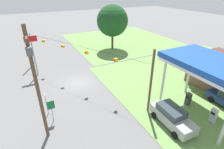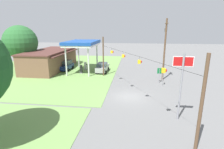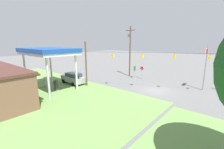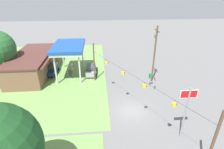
{
  "view_description": "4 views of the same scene",
  "coord_description": "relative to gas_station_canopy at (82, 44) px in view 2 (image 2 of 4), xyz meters",
  "views": [
    {
      "loc": [
        21.4,
        -5.45,
        12.19
      ],
      "look_at": [
        2.39,
        4.22,
        1.37
      ],
      "focal_mm": 28.0,
      "sensor_mm": 36.0,
      "label": 1
    },
    {
      "loc": [
        -20.95,
        -0.36,
        8.53
      ],
      "look_at": [
        2.43,
        2.54,
        2.21
      ],
      "focal_mm": 28.0,
      "sensor_mm": 36.0,
      "label": 2
    },
    {
      "loc": [
        -8.86,
        19.94,
        6.92
      ],
      "look_at": [
        4.75,
        4.27,
        2.42
      ],
      "focal_mm": 24.0,
      "sensor_mm": 36.0,
      "label": 3
    },
    {
      "loc": [
        -19.29,
        4.21,
        15.1
      ],
      "look_at": [
        6.06,
        2.11,
        2.73
      ],
      "focal_mm": 28.0,
      "sensor_mm": 36.0,
      "label": 4
    }
  ],
  "objects": [
    {
      "name": "tree_behind_station",
      "position": [
        -0.53,
        12.55,
        0.23
      ],
      "size": [
        6.59,
        6.59,
        9.05
      ],
      "color": "#4C3828",
      "rests_on": "ground"
    },
    {
      "name": "stop_sign_roadside",
      "position": [
        -7.2,
        -14.41,
        -3.71
      ],
      "size": [
        0.8,
        0.08,
        2.5
      ],
      "rotation": [
        0.0,
        0.0,
        3.14
      ],
      "color": "#99999E",
      "rests_on": "ground"
    },
    {
      "name": "stop_sign_overhead",
      "position": [
        -17.44,
        -14.35,
        -1.14
      ],
      "size": [
        0.22,
        1.81,
        6.4
      ],
      "color": "gray",
      "rests_on": "ground"
    },
    {
      "name": "fuel_pump_far",
      "position": [
        1.56,
        -0.0,
        -4.78
      ],
      "size": [
        0.71,
        0.56,
        1.57
      ],
      "color": "gray",
      "rests_on": "ground"
    },
    {
      "name": "gas_station_store",
      "position": [
        1.27,
        7.4,
        -3.5
      ],
      "size": [
        14.83,
        7.07,
        4.02
      ],
      "color": "brown",
      "rests_on": "ground"
    },
    {
      "name": "signal_span_gantry",
      "position": [
        -12.35,
        -9.6,
        -1.66
      ],
      "size": [
        19.28,
        10.24,
        7.03
      ],
      "color": "brown",
      "rests_on": "ground"
    },
    {
      "name": "car_at_pumps_rear",
      "position": [
        0.76,
        3.89,
        -4.53
      ],
      "size": [
        4.57,
        2.16,
        1.97
      ],
      "rotation": [
        0.0,
        0.0,
        3.13
      ],
      "color": "navy",
      "rests_on": "ground"
    },
    {
      "name": "ground_plane",
      "position": [
        -12.35,
        -9.59,
        -5.52
      ],
      "size": [
        160.0,
        160.0,
        0.0
      ],
      "primitive_type": "plane",
      "color": "slate"
    },
    {
      "name": "gas_station_canopy",
      "position": [
        0.0,
        0.0,
        0.0
      ],
      "size": [
        8.76,
        5.54,
        6.08
      ],
      "color": "silver",
      "rests_on": "ground"
    },
    {
      "name": "fuel_pump_near",
      "position": [
        -1.56,
        -0.0,
        -4.78
      ],
      "size": [
        0.71,
        0.56,
        1.57
      ],
      "color": "gray",
      "rests_on": "ground"
    },
    {
      "name": "grass_verge_station_corner",
      "position": [
        2.0,
        7.42,
        -5.5
      ],
      "size": [
        36.0,
        28.0,
        0.04
      ],
      "primitive_type": "cube",
      "color": "#6B934C",
      "rests_on": "ground"
    },
    {
      "name": "car_at_pumps_front",
      "position": [
        -0.08,
        -3.89,
        -4.55
      ],
      "size": [
        4.83,
        2.23,
        1.88
      ],
      "rotation": [
        0.0,
        0.0,
        -0.03
      ],
      "color": "#9E9EA3",
      "rests_on": "ground"
    },
    {
      "name": "route_sign",
      "position": [
        -5.81,
        -14.11,
        -3.81
      ],
      "size": [
        0.1,
        0.7,
        2.4
      ],
      "color": "gray",
      "rests_on": "ground"
    },
    {
      "name": "utility_pole_main",
      "position": [
        -4.01,
        -14.94,
        0.05
      ],
      "size": [
        2.2,
        0.44,
        9.98
      ],
      "color": "brown",
      "rests_on": "ground"
    }
  ]
}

